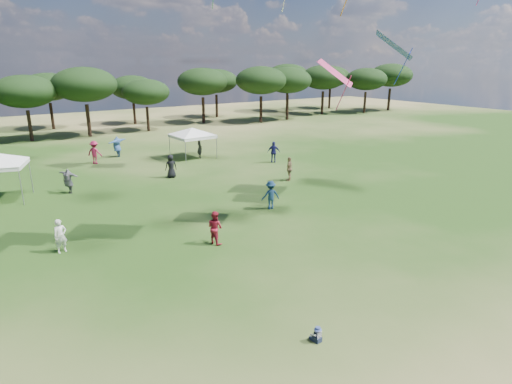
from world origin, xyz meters
TOP-DOWN VIEW (x-y plane):
  - ground at (0.00, 0.00)m, footprint 140.00×140.00m
  - tree_line at (2.39, 47.41)m, footprint 108.78×17.63m
  - tent_right at (8.08, 27.66)m, footprint 6.40×6.40m
  - toddler at (-0.09, 2.18)m, footprint 0.35×0.38m
  - festival_crowd at (-0.26, 23.43)m, footprint 26.86×22.67m

SIDE VIEW (x-z plane):
  - ground at x=0.00m, z-range 0.00..0.00m
  - toddler at x=-0.09m, z-range -0.03..0.47m
  - festival_crowd at x=-0.26m, z-range -0.09..1.82m
  - tent_right at x=8.08m, z-range 1.04..3.97m
  - tree_line at x=2.39m, z-range 1.54..9.31m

